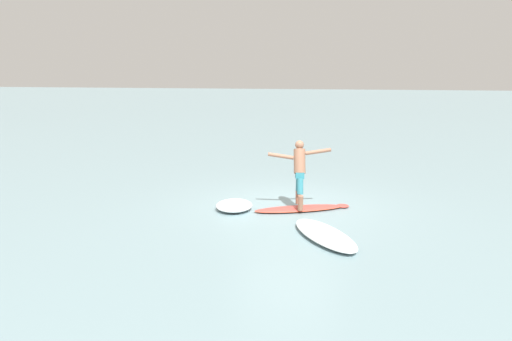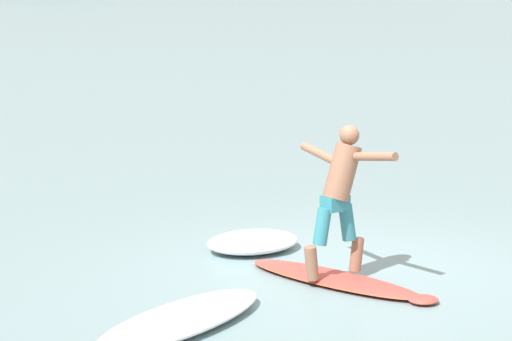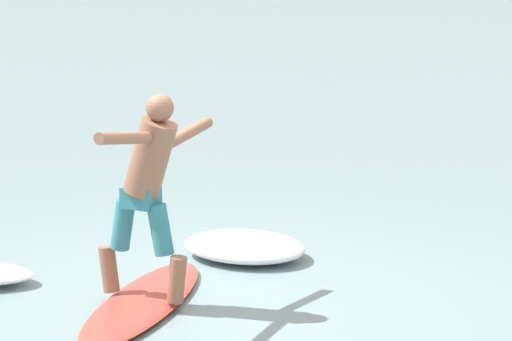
{
  "view_description": "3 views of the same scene",
  "coord_description": "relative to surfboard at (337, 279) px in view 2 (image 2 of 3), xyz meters",
  "views": [
    {
      "loc": [
        -12.01,
        -2.28,
        3.25
      ],
      "look_at": [
        -0.88,
        0.63,
        1.03
      ],
      "focal_mm": 35.0,
      "sensor_mm": 36.0,
      "label": 1
    },
    {
      "loc": [
        -5.64,
        -11.67,
        3.69
      ],
      "look_at": [
        -0.81,
        0.94,
        1.01
      ],
      "focal_mm": 85.0,
      "sensor_mm": 36.0,
      "label": 2
    },
    {
      "loc": [
        6.26,
        -6.45,
        2.97
      ],
      "look_at": [
        -0.89,
        1.54,
        0.72
      ],
      "focal_mm": 85.0,
      "sensor_mm": 36.0,
      "label": 3
    }
  ],
  "objects": [
    {
      "name": "ground_plane",
      "position": [
        0.38,
        0.37,
        -0.04
      ],
      "size": [
        200.0,
        200.0,
        0.0
      ],
      "primitive_type": "plane",
      "color": "#79979E"
    },
    {
      "name": "surfboard",
      "position": [
        0.0,
        0.0,
        0.0
      ],
      "size": [
        1.55,
        2.34,
        0.22
      ],
      "color": "#D5473E",
      "rests_on": "ground"
    },
    {
      "name": "wave_foam_at_nose",
      "position": [
        -0.36,
        1.58,
        0.06
      ],
      "size": [
        1.29,
        1.1,
        0.21
      ],
      "color": "white",
      "rests_on": "ground"
    },
    {
      "name": "wave_foam_at_tail",
      "position": [
        -2.01,
        -0.82,
        0.05
      ],
      "size": [
        2.3,
        1.89,
        0.17
      ],
      "color": "white",
      "rests_on": "ground"
    },
    {
      "name": "surfer",
      "position": [
        0.05,
        0.06,
        0.98
      ],
      "size": [
        0.8,
        1.5,
        1.61
      ],
      "color": "#91614A",
      "rests_on": "surfboard"
    }
  ]
}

